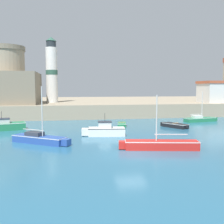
{
  "coord_description": "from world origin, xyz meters",
  "views": [
    {
      "loc": [
        -5.1,
        -20.48,
        5.3
      ],
      "look_at": [
        0.95,
        14.77,
        2.0
      ],
      "focal_mm": 42.0,
      "sensor_mm": 36.0,
      "label": 1
    }
  ],
  "objects_px": {
    "sailboat_green_3": "(200,119)",
    "fortress": "(6,83)",
    "motorboat_white_6": "(105,130)",
    "lighthouse": "(52,71)",
    "dinghy_green_4": "(122,124)",
    "dinghy_black_7": "(175,125)",
    "motorboat_green_5": "(2,126)",
    "harbor_shed_near_wharf": "(218,92)",
    "sailboat_red_0": "(160,144)",
    "sailboat_blue_1": "(40,139)"
  },
  "relations": [
    {
      "from": "motorboat_white_6",
      "to": "lighthouse",
      "type": "height_order",
      "value": "lighthouse"
    },
    {
      "from": "sailboat_blue_1",
      "to": "dinghy_black_7",
      "type": "relative_size",
      "value": 1.44
    },
    {
      "from": "fortress",
      "to": "harbor_shed_near_wharf",
      "type": "relative_size",
      "value": 1.69
    },
    {
      "from": "lighthouse",
      "to": "harbor_shed_near_wharf",
      "type": "height_order",
      "value": "lighthouse"
    },
    {
      "from": "sailboat_green_3",
      "to": "dinghy_green_4",
      "type": "height_order",
      "value": "sailboat_green_3"
    },
    {
      "from": "dinghy_black_7",
      "to": "lighthouse",
      "type": "xyz_separation_m",
      "value": [
        -17.08,
        20.1,
        8.28
      ]
    },
    {
      "from": "lighthouse",
      "to": "motorboat_white_6",
      "type": "bearing_deg",
      "value": -74.02
    },
    {
      "from": "sailboat_green_3",
      "to": "fortress",
      "type": "bearing_deg",
      "value": 158.7
    },
    {
      "from": "motorboat_white_6",
      "to": "lighthouse",
      "type": "distance_m",
      "value": 26.67
    },
    {
      "from": "sailboat_blue_1",
      "to": "sailboat_green_3",
      "type": "height_order",
      "value": "sailboat_blue_1"
    },
    {
      "from": "dinghy_green_4",
      "to": "fortress",
      "type": "relative_size",
      "value": 0.3
    },
    {
      "from": "fortress",
      "to": "lighthouse",
      "type": "height_order",
      "value": "lighthouse"
    },
    {
      "from": "fortress",
      "to": "harbor_shed_near_wharf",
      "type": "bearing_deg",
      "value": -4.66
    },
    {
      "from": "dinghy_green_4",
      "to": "motorboat_green_5",
      "type": "height_order",
      "value": "motorboat_green_5"
    },
    {
      "from": "dinghy_black_7",
      "to": "harbor_shed_near_wharf",
      "type": "height_order",
      "value": "harbor_shed_near_wharf"
    },
    {
      "from": "motorboat_white_6",
      "to": "dinghy_black_7",
      "type": "bearing_deg",
      "value": 23.4
    },
    {
      "from": "dinghy_green_4",
      "to": "lighthouse",
      "type": "xyz_separation_m",
      "value": [
        -10.35,
        17.68,
        8.32
      ]
    },
    {
      "from": "dinghy_green_4",
      "to": "motorboat_white_6",
      "type": "bearing_deg",
      "value": -116.28
    },
    {
      "from": "motorboat_white_6",
      "to": "sailboat_blue_1",
      "type": "bearing_deg",
      "value": -156.77
    },
    {
      "from": "sailboat_blue_1",
      "to": "harbor_shed_near_wharf",
      "type": "xyz_separation_m",
      "value": [
        31.74,
        21.4,
        4.12
      ]
    },
    {
      "from": "sailboat_green_3",
      "to": "fortress",
      "type": "height_order",
      "value": "fortress"
    },
    {
      "from": "dinghy_green_4",
      "to": "dinghy_black_7",
      "type": "distance_m",
      "value": 7.15
    },
    {
      "from": "sailboat_blue_1",
      "to": "sailboat_green_3",
      "type": "bearing_deg",
      "value": 28.02
    },
    {
      "from": "sailboat_green_3",
      "to": "harbor_shed_near_wharf",
      "type": "relative_size",
      "value": 0.86
    },
    {
      "from": "harbor_shed_near_wharf",
      "to": "sailboat_red_0",
      "type": "bearing_deg",
      "value": -129.49
    },
    {
      "from": "dinghy_black_7",
      "to": "sailboat_blue_1",
      "type": "bearing_deg",
      "value": -156.67
    },
    {
      "from": "motorboat_green_5",
      "to": "dinghy_green_4",
      "type": "bearing_deg",
      "value": 3.61
    },
    {
      "from": "fortress",
      "to": "sailboat_green_3",
      "type": "bearing_deg",
      "value": -21.3
    },
    {
      "from": "sailboat_red_0",
      "to": "sailboat_blue_1",
      "type": "xyz_separation_m",
      "value": [
        -10.52,
        4.36,
        0.02
      ]
    },
    {
      "from": "dinghy_green_4",
      "to": "harbor_shed_near_wharf",
      "type": "bearing_deg",
      "value": 28.42
    },
    {
      "from": "motorboat_green_5",
      "to": "sailboat_green_3",
      "type": "bearing_deg",
      "value": 7.3
    },
    {
      "from": "motorboat_white_6",
      "to": "harbor_shed_near_wharf",
      "type": "distance_m",
      "value": 31.35
    },
    {
      "from": "sailboat_green_3",
      "to": "fortress",
      "type": "xyz_separation_m",
      "value": [
        -31.51,
        12.29,
        5.76
      ]
    },
    {
      "from": "sailboat_green_3",
      "to": "motorboat_green_5",
      "type": "xyz_separation_m",
      "value": [
        -28.67,
        -3.67,
        0.18
      ]
    },
    {
      "from": "sailboat_blue_1",
      "to": "fortress",
      "type": "xyz_separation_m",
      "value": [
        -8.26,
        24.66,
        5.72
      ]
    },
    {
      "from": "motorboat_green_5",
      "to": "sailboat_blue_1",
      "type": "bearing_deg",
      "value": -58.11
    },
    {
      "from": "motorboat_white_6",
      "to": "dinghy_black_7",
      "type": "xyz_separation_m",
      "value": [
        10.07,
        4.36,
        -0.29
      ]
    },
    {
      "from": "motorboat_green_5",
      "to": "fortress",
      "type": "height_order",
      "value": "fortress"
    },
    {
      "from": "sailboat_green_3",
      "to": "motorboat_white_6",
      "type": "distance_m",
      "value": 19.04
    },
    {
      "from": "sailboat_red_0",
      "to": "dinghy_green_4",
      "type": "relative_size",
      "value": 2.01
    },
    {
      "from": "sailboat_green_3",
      "to": "dinghy_black_7",
      "type": "height_order",
      "value": "sailboat_green_3"
    },
    {
      "from": "sailboat_red_0",
      "to": "sailboat_green_3",
      "type": "bearing_deg",
      "value": 52.73
    },
    {
      "from": "sailboat_blue_1",
      "to": "motorboat_white_6",
      "type": "relative_size",
      "value": 1.18
    },
    {
      "from": "sailboat_green_3",
      "to": "fortress",
      "type": "relative_size",
      "value": 0.51
    },
    {
      "from": "sailboat_green_3",
      "to": "motorboat_white_6",
      "type": "xyz_separation_m",
      "value": [
        -16.51,
        -9.48,
        0.19
      ]
    },
    {
      "from": "dinghy_green_4",
      "to": "dinghy_black_7",
      "type": "xyz_separation_m",
      "value": [
        6.72,
        -2.43,
        0.05
      ]
    },
    {
      "from": "sailboat_red_0",
      "to": "sailboat_green_3",
      "type": "distance_m",
      "value": 21.03
    },
    {
      "from": "dinghy_black_7",
      "to": "harbor_shed_near_wharf",
      "type": "bearing_deg",
      "value": 43.46
    },
    {
      "from": "lighthouse",
      "to": "harbor_shed_near_wharf",
      "type": "xyz_separation_m",
      "value": [
        32.0,
        -5.96,
        -4.03
      ]
    },
    {
      "from": "dinghy_black_7",
      "to": "lighthouse",
      "type": "distance_m",
      "value": 27.64
    }
  ]
}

